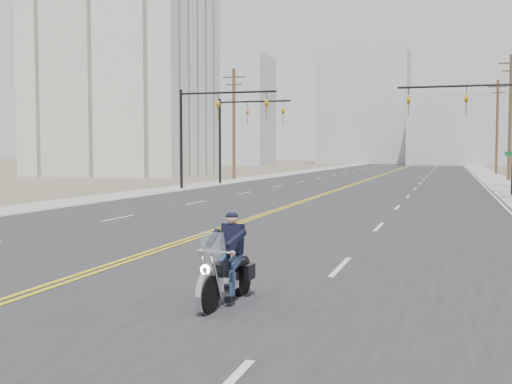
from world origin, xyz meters
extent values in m
plane|color=#776D56|center=(0.00, 0.00, 0.00)|extent=(400.00, 400.00, 0.00)
cube|color=#303033|center=(0.00, 70.00, 0.01)|extent=(20.00, 200.00, 0.01)
cube|color=#A5A5A0|center=(-11.50, 70.00, 0.01)|extent=(3.00, 200.00, 0.01)
cube|color=#A5A5A0|center=(11.50, 70.00, 0.01)|extent=(3.00, 200.00, 0.01)
cylinder|color=black|center=(-11.00, 32.00, 3.50)|extent=(0.20, 0.20, 7.00)
cylinder|color=black|center=(-7.50, 32.00, 6.70)|extent=(7.00, 0.14, 0.14)
imported|color=#BF8C0C|center=(-8.20, 32.00, 6.05)|extent=(0.21, 0.26, 1.30)
imported|color=#BF8C0C|center=(-4.70, 32.00, 6.05)|extent=(0.21, 0.26, 1.30)
cylinder|color=black|center=(7.50, 32.00, 6.70)|extent=(7.00, 0.14, 0.14)
imported|color=#BF8C0C|center=(8.20, 32.00, 6.05)|extent=(0.21, 0.26, 1.30)
imported|color=#BF8C0C|center=(4.70, 32.00, 6.05)|extent=(0.21, 0.26, 1.30)
cylinder|color=black|center=(-11.00, 40.00, 3.50)|extent=(0.20, 0.20, 7.00)
cylinder|color=black|center=(-8.00, 40.00, 6.70)|extent=(6.00, 0.14, 0.14)
imported|color=#BF8C0C|center=(-8.60, 40.00, 6.05)|extent=(0.21, 0.26, 1.30)
imported|color=#BF8C0C|center=(-5.60, 40.00, 6.05)|extent=(0.21, 0.26, 1.30)
cylinder|color=black|center=(10.80, 30.00, 1.30)|extent=(0.06, 0.06, 2.60)
cylinder|color=brown|center=(12.50, 53.00, 5.75)|extent=(0.30, 0.30, 11.50)
cube|color=brown|center=(12.50, 53.00, 10.70)|extent=(2.20, 0.12, 0.12)
cube|color=brown|center=(12.50, 53.00, 10.00)|extent=(1.60, 0.12, 0.12)
cylinder|color=brown|center=(12.50, 70.00, 5.50)|extent=(0.30, 0.30, 11.00)
cube|color=brown|center=(12.50, 70.00, 10.20)|extent=(2.20, 0.12, 0.12)
cube|color=brown|center=(12.50, 70.00, 9.50)|extent=(1.60, 0.12, 0.12)
cylinder|color=brown|center=(-12.50, 48.00, 5.25)|extent=(0.30, 0.30, 10.50)
cube|color=brown|center=(-12.50, 48.00, 9.70)|extent=(2.20, 0.12, 0.12)
cube|color=brown|center=(-12.50, 48.00, 9.00)|extent=(1.60, 0.12, 0.12)
cube|color=silver|center=(-28.00, 55.00, 15.00)|extent=(18.00, 14.00, 30.00)
cube|color=#B7BCC6|center=(-35.00, 115.00, 11.00)|extent=(14.00, 12.00, 22.00)
cube|color=#ADB2B7|center=(8.00, 125.00, 7.00)|extent=(18.00, 14.00, 14.00)
cube|color=#ADB2B7|center=(-12.00, 140.00, 13.00)|extent=(20.00, 15.00, 26.00)
cube|color=#ADB2B7|center=(-50.00, 130.00, 8.00)|extent=(12.00, 12.00, 16.00)
camera|label=1|loc=(7.29, -10.10, 2.58)|focal=45.00mm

